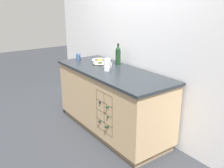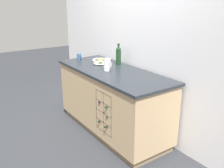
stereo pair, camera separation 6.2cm
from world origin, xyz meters
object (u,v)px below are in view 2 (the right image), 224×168
Objects in this scene: fruit_bowl at (100,61)px; white_pitcher at (107,64)px; standing_wine_bottle at (118,55)px; ceramic_mug at (79,57)px.

white_pitcher reaches higher than fruit_bowl.
fruit_bowl is 1.38× the size of white_pitcher.
standing_wine_bottle reaches higher than white_pitcher.
white_pitcher is at bearing -17.52° from fruit_bowl.
white_pitcher is 0.37m from standing_wine_bottle.
fruit_bowl is 0.44m from ceramic_mug.
fruit_bowl is at bearing 162.48° from white_pitcher.
standing_wine_bottle is (0.62, 0.33, 0.09)m from ceramic_mug.
white_pitcher is (0.37, -0.12, 0.04)m from fruit_bowl.
standing_wine_bottle is at bearing 27.72° from ceramic_mug.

